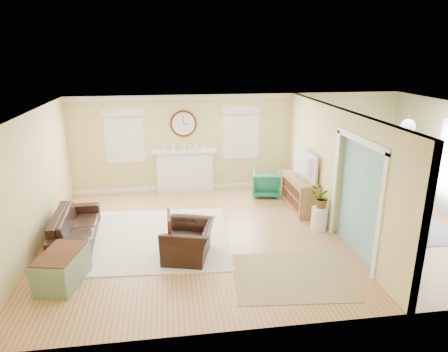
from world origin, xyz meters
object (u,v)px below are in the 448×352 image
(green_chair, at_px, (266,183))
(credenza, at_px, (300,193))
(sofa, at_px, (75,226))
(eames_chair, at_px, (189,241))
(dining_table, at_px, (382,205))

(green_chair, relative_size, credenza, 0.51)
(sofa, height_order, green_chair, green_chair)
(sofa, distance_m, green_chair, 4.89)
(eames_chair, distance_m, green_chair, 3.77)
(sofa, distance_m, eames_chair, 2.48)
(credenza, xyz_separation_m, dining_table, (1.71, -0.76, -0.09))
(sofa, height_order, credenza, credenza)
(sofa, bearing_deg, eames_chair, -118.81)
(eames_chair, height_order, dining_table, eames_chair)
(green_chair, distance_m, dining_table, 2.91)
(green_chair, bearing_deg, dining_table, 153.84)
(credenza, bearing_deg, dining_table, -24.03)
(eames_chair, bearing_deg, credenza, 140.41)
(sofa, relative_size, dining_table, 1.16)
(sofa, relative_size, credenza, 1.42)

